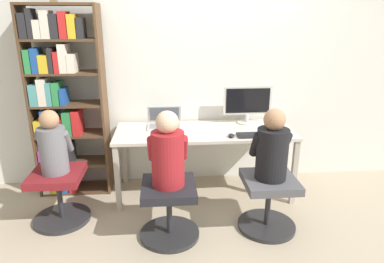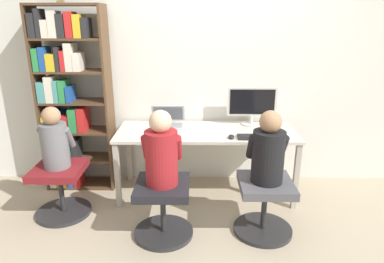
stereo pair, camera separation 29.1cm
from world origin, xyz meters
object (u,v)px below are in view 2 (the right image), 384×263
office_chair_left (264,203)px  office_chair_right (163,206)px  desktop_monitor (252,105)px  keyboard (260,137)px  laptop (168,122)px  person_at_laptop (161,152)px  bookshelf (68,100)px  office_chair_side (61,187)px  person_at_monitor (268,151)px  person_near_shelf (55,141)px

office_chair_left → office_chair_right: 0.88m
office_chair_right → desktop_monitor: bearing=48.0°
keyboard → office_chair_left: 0.65m
desktop_monitor → laptop: bearing=-176.6°
person_at_laptop → bookshelf: (-1.07, 0.91, 0.22)m
bookshelf → laptop: bearing=0.6°
keyboard → office_chair_right: (-0.90, -0.54, -0.44)m
office_chair_side → person_at_laptop: bearing=-17.7°
office_chair_right → bookshelf: size_ratio=0.27×
office_chair_left → person_at_monitor: size_ratio=0.84×
person_at_monitor → person_near_shelf: person_at_monitor is taller
person_at_laptop → office_chair_side: bearing=162.3°
keyboard → bookshelf: 2.02m
office_chair_left → person_near_shelf: person_near_shelf is taller
desktop_monitor → keyboard: bearing=-87.0°
person_at_monitor → keyboard: bearing=87.3°
laptop → office_chair_left: laptop is taller
keyboard → bookshelf: bookshelf is taller
office_chair_right → person_at_monitor: 1.01m
desktop_monitor → person_at_monitor: bearing=-90.0°
desktop_monitor → office_chair_right: size_ratio=1.02×
office_chair_side → person_at_monitor: bearing=-8.1°
office_chair_side → keyboard: bearing=6.3°
person_at_laptop → bookshelf: bookshelf is taller
office_chair_left → office_chair_right: (-0.88, -0.05, 0.00)m
office_chair_side → person_near_shelf: 0.47m
keyboard → office_chair_right: size_ratio=0.85×
office_chair_side → person_near_shelf: size_ratio=0.90×
laptop → bookshelf: bearing=-179.4°
desktop_monitor → person_at_laptop: bearing=-132.1°
office_chair_right → person_near_shelf: 1.16m
person_at_monitor → office_chair_side: 1.97m
desktop_monitor → keyboard: size_ratio=1.20×
desktop_monitor → person_near_shelf: 2.00m
person_at_laptop → office_chair_left: bearing=3.3°
office_chair_right → office_chair_side: same height
laptop → person_at_monitor: size_ratio=0.58×
keyboard → person_at_monitor: size_ratio=0.71×
person_at_monitor → bookshelf: size_ratio=0.32×
office_chair_left → bookshelf: size_ratio=0.27×
laptop → person_near_shelf: 1.15m
office_chair_right → bookshelf: (-1.07, 0.91, 0.72)m
person_at_monitor → desktop_monitor: bearing=90.0°
desktop_monitor → keyboard: 0.49m
desktop_monitor → bookshelf: (-1.95, -0.06, 0.07)m
office_chair_left → person_at_monitor: person_at_monitor is taller
office_chair_right → office_chair_left: bearing=3.6°
desktop_monitor → bookshelf: bearing=-178.1°
laptop → office_chair_side: size_ratio=0.69×
keyboard → person_at_laptop: (-0.90, -0.53, 0.05)m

